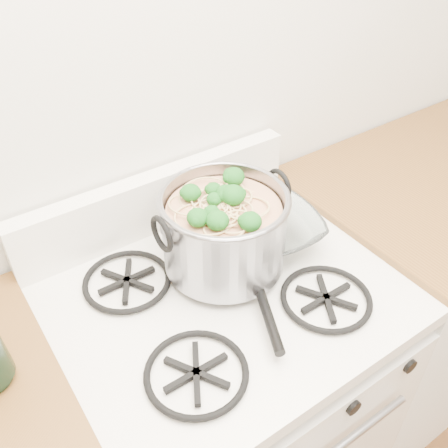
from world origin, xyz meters
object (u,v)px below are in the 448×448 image
gas_range (225,406)px  glass_bowl (265,234)px  stock_pot (224,230)px  spatula (251,264)px

gas_range → glass_bowl: bearing=24.7°
stock_pot → spatula: size_ratio=1.04×
gas_range → spatula: (0.08, 0.02, 0.50)m
stock_pot → glass_bowl: bearing=3.7°
gas_range → spatula: 0.51m
gas_range → stock_pot: (0.05, 0.07, 0.58)m
spatula → glass_bowl: bearing=58.7°
spatula → glass_bowl: (0.09, 0.06, 0.00)m
spatula → glass_bowl: size_ratio=2.95×
gas_range → stock_pot: 0.59m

